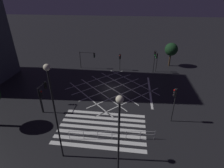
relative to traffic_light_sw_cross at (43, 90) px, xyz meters
name	(u,v)px	position (x,y,z in m)	size (l,w,h in m)	color
ground_plane	(112,89)	(7.95, 6.11, -2.57)	(200.00, 200.00, 0.00)	black
road_markings	(109,111)	(8.27, 0.25, -2.57)	(14.64, 19.49, 0.01)	silver
traffic_light_sw_cross	(43,90)	(0.00, 0.00, 0.00)	(0.36, 2.16, 3.52)	black
traffic_light_ne_main	(157,59)	(15.35, 13.88, 0.06)	(0.39, 0.36, 3.67)	black
traffic_light_median_north	(120,59)	(8.51, 13.82, -0.27)	(0.36, 0.39, 3.22)	black
traffic_light_nw_main	(89,56)	(2.36, 13.94, -0.05)	(3.13, 0.36, 3.39)	black
traffic_light_ne_cross	(155,57)	(14.88, 13.15, 0.50)	(0.36, 0.39, 4.31)	black
traffic_light_se_main	(174,99)	(15.76, -0.85, 0.54)	(0.39, 0.36, 4.36)	black
traffic_light_sw_main	(41,97)	(0.22, -1.10, -0.24)	(0.39, 0.36, 3.26)	black
street_lamp_west	(119,130)	(10.33, -9.28, 3.05)	(0.48, 0.48, 8.17)	black
street_lamp_far	(53,99)	(5.05, -7.24, 3.65)	(0.50, 0.50, 9.10)	black
street_tree_near	(171,49)	(18.47, 17.39, 0.89)	(2.54, 2.54, 4.76)	#38281C
pedestrian_railing	(112,134)	(9.29, -4.55, -1.90)	(8.73, 1.14, 1.05)	#B7B7BC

